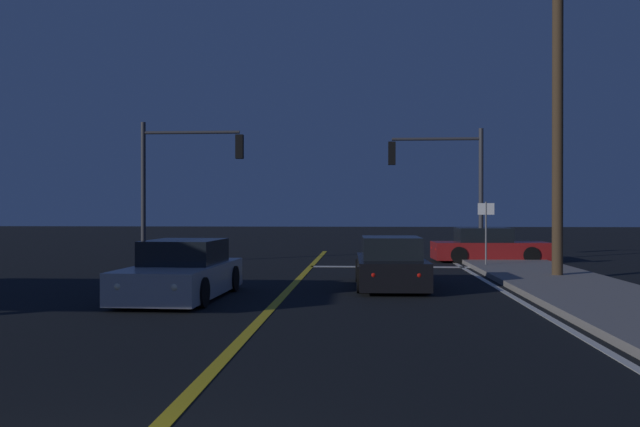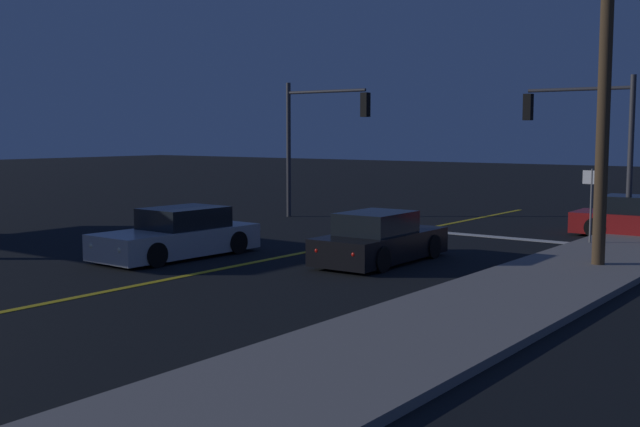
{
  "view_description": "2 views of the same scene",
  "coord_description": "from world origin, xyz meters",
  "px_view_note": "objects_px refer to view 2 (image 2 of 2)",
  "views": [
    {
      "loc": [
        1.91,
        -4.22,
        2.03
      ],
      "look_at": [
        0.46,
        18.39,
        1.92
      ],
      "focal_mm": 38.45,
      "sensor_mm": 36.0,
      "label": 1
    },
    {
      "loc": [
        13.45,
        -3.22,
        3.36
      ],
      "look_at": [
        0.63,
        13.9,
        1.16
      ],
      "focal_mm": 43.87,
      "sensor_mm": 36.0,
      "label": 2
    }
  ],
  "objects_px": {
    "car_far_approaching_black": "(380,240)",
    "utility_pole_right": "(605,64)",
    "car_parked_curb_silver": "(178,236)",
    "traffic_signal_far_left": "(317,127)",
    "street_sign_corner": "(591,195)",
    "traffic_signal_near_right": "(588,130)"
  },
  "relations": [
    {
      "from": "traffic_signal_far_left",
      "to": "street_sign_corner",
      "type": "xyz_separation_m",
      "value": [
        11.14,
        -1.4,
        -2.02
      ]
    },
    {
      "from": "traffic_signal_near_right",
      "to": "street_sign_corner",
      "type": "height_order",
      "value": "traffic_signal_near_right"
    },
    {
      "from": "traffic_signal_near_right",
      "to": "traffic_signal_far_left",
      "type": "relative_size",
      "value": 0.97
    },
    {
      "from": "car_far_approaching_black",
      "to": "utility_pole_right",
      "type": "relative_size",
      "value": 0.45
    },
    {
      "from": "car_parked_curb_silver",
      "to": "street_sign_corner",
      "type": "xyz_separation_m",
      "value": [
        8.43,
        8.48,
        0.99
      ]
    },
    {
      "from": "utility_pole_right",
      "to": "street_sign_corner",
      "type": "relative_size",
      "value": 4.17
    },
    {
      "from": "street_sign_corner",
      "to": "car_far_approaching_black",
      "type": "bearing_deg",
      "value": -120.53
    },
    {
      "from": "car_parked_curb_silver",
      "to": "utility_pole_right",
      "type": "bearing_deg",
      "value": -152.19
    },
    {
      "from": "traffic_signal_far_left",
      "to": "street_sign_corner",
      "type": "bearing_deg",
      "value": -7.16
    },
    {
      "from": "car_far_approaching_black",
      "to": "traffic_signal_far_left",
      "type": "relative_size",
      "value": 0.82
    },
    {
      "from": "car_parked_curb_silver",
      "to": "utility_pole_right",
      "type": "relative_size",
      "value": 0.49
    },
    {
      "from": "street_sign_corner",
      "to": "car_parked_curb_silver",
      "type": "bearing_deg",
      "value": -134.83
    },
    {
      "from": "utility_pole_right",
      "to": "traffic_signal_near_right",
      "type": "bearing_deg",
      "value": 110.7
    },
    {
      "from": "utility_pole_right",
      "to": "traffic_signal_far_left",
      "type": "bearing_deg",
      "value": 157.77
    },
    {
      "from": "car_far_approaching_black",
      "to": "utility_pole_right",
      "type": "distance_m",
      "value": 7.0
    },
    {
      "from": "car_parked_curb_silver",
      "to": "utility_pole_right",
      "type": "distance_m",
      "value": 11.79
    },
    {
      "from": "car_far_approaching_black",
      "to": "car_parked_curb_silver",
      "type": "height_order",
      "value": "same"
    },
    {
      "from": "traffic_signal_near_right",
      "to": "car_far_approaching_black",
      "type": "bearing_deg",
      "value": 74.34
    },
    {
      "from": "traffic_signal_far_left",
      "to": "car_far_approaching_black",
      "type": "bearing_deg",
      "value": -44.12
    },
    {
      "from": "traffic_signal_near_right",
      "to": "traffic_signal_far_left",
      "type": "distance_m",
      "value": 10.17
    },
    {
      "from": "car_parked_curb_silver",
      "to": "street_sign_corner",
      "type": "height_order",
      "value": "street_sign_corner"
    },
    {
      "from": "car_parked_curb_silver",
      "to": "traffic_signal_far_left",
      "type": "height_order",
      "value": "traffic_signal_far_left"
    }
  ]
}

